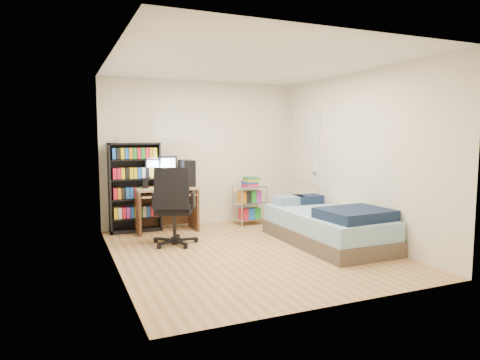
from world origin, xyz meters
name	(u,v)px	position (x,y,z in m)	size (l,w,h in m)	color
room	(250,160)	(0.00, 0.00, 1.25)	(3.58, 4.08, 2.58)	tan
media_shelf	(135,186)	(-1.22, 1.84, 0.75)	(0.82, 0.27, 1.51)	black
computer_desk	(171,191)	(-0.65, 1.72, 0.66)	(0.97, 0.56, 1.23)	tan
office_chair	(174,220)	(-0.85, 0.74, 0.36)	(0.88, 0.88, 1.13)	black
wire_cart	(250,193)	(0.75, 1.66, 0.55)	(0.55, 0.42, 0.84)	silver
bed	(327,226)	(1.21, -0.06, 0.26)	(1.04, 2.09, 0.60)	brown
door	(307,167)	(1.72, 1.35, 1.00)	(0.12, 0.80, 2.00)	silver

